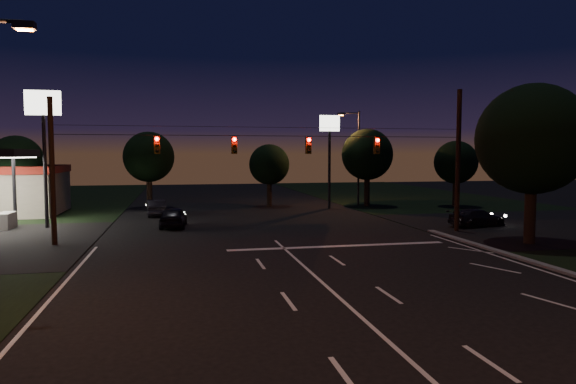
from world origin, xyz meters
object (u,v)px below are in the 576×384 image
object	(u,v)px
utility_pole_right	(456,231)
car_oncoming_a	(173,217)
tree_right_near	(531,141)
car_oncoming_b	(156,208)
car_cross	(477,218)

from	to	relation	value
utility_pole_right	car_oncoming_a	size ratio (longest dim) A/B	2.20
car_oncoming_a	tree_right_near	bearing A→B (deg)	155.86
utility_pole_right	tree_right_near	size ratio (longest dim) A/B	1.03
utility_pole_right	car_oncoming_b	bearing A→B (deg)	146.54
tree_right_near	car_oncoming_b	bearing A→B (deg)	139.78
utility_pole_right	car_cross	distance (m)	3.02
car_oncoming_b	car_cross	world-z (taller)	car_oncoming_b
utility_pole_right	car_cross	bearing A→B (deg)	33.18
utility_pole_right	car_oncoming_a	distance (m)	18.67
car_oncoming_a	car_oncoming_b	bearing A→B (deg)	-73.68
car_oncoming_b	car_cross	bearing A→B (deg)	147.10
tree_right_near	car_oncoming_a	world-z (taller)	tree_right_near
utility_pole_right	car_cross	world-z (taller)	utility_pole_right
utility_pole_right	car_oncoming_a	bearing A→B (deg)	162.06
tree_right_near	car_cross	xyz separation A→B (m)	(0.95, 6.45, -5.07)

